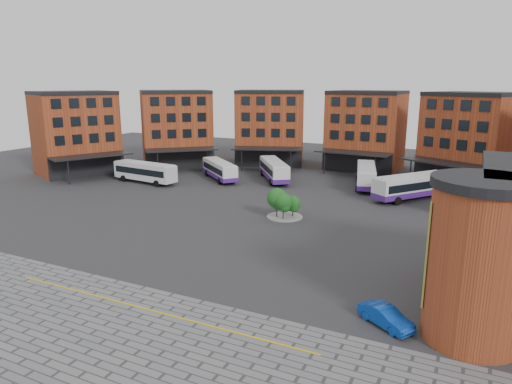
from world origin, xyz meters
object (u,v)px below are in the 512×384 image
at_px(tree_island, 283,202).
at_px(bus_b, 220,170).
at_px(bus_a, 145,171).
at_px(bus_f, 477,198).
at_px(blue_car, 386,317).
at_px(bus_d, 366,175).
at_px(bus_c, 274,170).
at_px(bus_e, 412,186).

height_order(tree_island, bus_b, tree_island).
xyz_separation_m(bus_a, bus_f, (49.17, 5.11, -0.29)).
bearing_deg(bus_b, tree_island, -90.55).
bearing_deg(bus_b, blue_car, -95.77).
distance_m(bus_d, blue_car, 43.19).
relative_size(bus_b, blue_car, 2.47).
bearing_deg(tree_island, bus_f, 33.31).
bearing_deg(bus_c, bus_d, -28.30).
relative_size(bus_f, blue_car, 2.37).
bearing_deg(bus_e, tree_island, -91.37).
relative_size(tree_island, bus_f, 0.45).
xyz_separation_m(bus_c, bus_f, (30.88, -5.78, -0.14)).
relative_size(bus_a, bus_d, 0.97).
height_order(bus_c, bus_f, bus_c).
xyz_separation_m(bus_a, bus_d, (33.29, 12.77, -0.14)).
height_order(bus_b, blue_car, bus_b).
distance_m(bus_a, bus_b, 12.29).
height_order(bus_e, blue_car, bus_e).
bearing_deg(blue_car, bus_d, 47.07).
relative_size(bus_a, bus_e, 1.02).
xyz_separation_m(tree_island, bus_b, (-18.33, 16.29, -0.29)).
bearing_deg(bus_b, bus_d, -36.37).
bearing_deg(tree_island, blue_car, -51.81).
relative_size(tree_island, bus_d, 0.36).
distance_m(tree_island, bus_a, 29.38).
bearing_deg(bus_f, bus_e, -150.52).
distance_m(bus_b, bus_e, 31.22).
xyz_separation_m(tree_island, bus_f, (21.12, 13.88, -0.31)).
distance_m(bus_b, bus_f, 39.53).
bearing_deg(bus_e, bus_d, -177.34).
distance_m(tree_island, bus_d, 22.17).
height_order(bus_b, bus_e, bus_e).
height_order(bus_b, bus_d, bus_d).
height_order(tree_island, bus_f, tree_island).
height_order(bus_c, bus_e, bus_e).
height_order(bus_a, bus_e, bus_e).
height_order(bus_e, bus_f, bus_e).
bearing_deg(bus_a, bus_b, -45.79).
bearing_deg(tree_island, bus_c, 116.39).
bearing_deg(blue_car, bus_b, 75.86).
bearing_deg(bus_b, bus_a, 168.85).
bearing_deg(bus_a, bus_d, -62.56).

